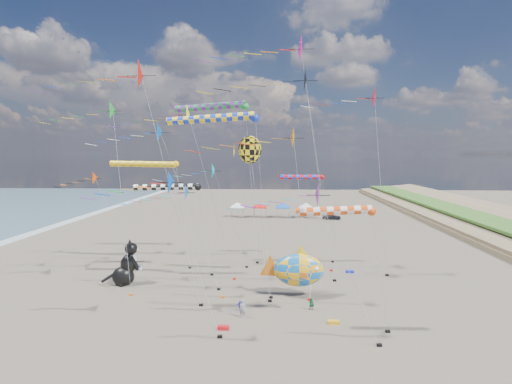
{
  "coord_description": "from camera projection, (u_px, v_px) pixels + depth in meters",
  "views": [
    {
      "loc": [
        2.72,
        -26.6,
        13.8
      ],
      "look_at": [
        0.67,
        12.0,
        10.15
      ],
      "focal_mm": 28.0,
      "sensor_mm": 36.0,
      "label": 1
    }
  ],
  "objects": [
    {
      "name": "ground",
      "position": [
        237.0,
        352.0,
        27.89
      ],
      "size": [
        260.0,
        260.0,
        0.0
      ],
      "primitive_type": "plane",
      "color": "brown",
      "rests_on": "ground"
    },
    {
      "name": "delta_kite_0",
      "position": [
        298.0,
        82.0,
        41.72
      ],
      "size": [
        14.28,
        2.84,
        23.06
      ],
      "color": "black",
      "rests_on": "ground"
    },
    {
      "name": "delta_kite_1",
      "position": [
        322.0,
        200.0,
        27.99
      ],
      "size": [
        9.71,
        1.9,
        11.89
      ],
      "color": "#81228E",
      "rests_on": "ground"
    },
    {
      "name": "delta_kite_2",
      "position": [
        293.0,
        50.0,
        45.11
      ],
      "size": [
        15.92,
        3.26,
        27.44
      ],
      "color": "#D20F87",
      "rests_on": "ground"
    },
    {
      "name": "delta_kite_3",
      "position": [
        96.0,
        181.0,
        48.54
      ],
      "size": [
        8.93,
        1.79,
        11.79
      ],
      "color": "#E84204",
      "rests_on": "ground"
    },
    {
      "name": "delta_kite_4",
      "position": [
        144.0,
        80.0,
        34.76
      ],
      "size": [
        13.68,
        2.83,
        21.95
      ],
      "color": "red",
      "rests_on": "ground"
    },
    {
      "name": "delta_kite_5",
      "position": [
        359.0,
        101.0,
        43.78
      ],
      "size": [
        11.7,
        2.42,
        21.15
      ],
      "color": "red",
      "rests_on": "ground"
    },
    {
      "name": "delta_kite_6",
      "position": [
        94.0,
        112.0,
        37.56
      ],
      "size": [
        9.08,
        2.04,
        19.1
      ],
      "color": "green",
      "rests_on": "ground"
    },
    {
      "name": "delta_kite_7",
      "position": [
        190.0,
        118.0,
        42.66
      ],
      "size": [
        12.32,
        2.47,
        19.19
      ],
      "color": "#FCFF21",
      "rests_on": "ground"
    },
    {
      "name": "delta_kite_8",
      "position": [
        209.0,
        173.0,
        47.87
      ],
      "size": [
        10.75,
        2.07,
        12.89
      ],
      "color": "#0CA0BA",
      "rests_on": "ground"
    },
    {
      "name": "delta_kite_9",
      "position": [
        163.0,
        135.0,
        39.49
      ],
      "size": [
        11.77,
        2.11,
        17.07
      ],
      "color": "#0654B5",
      "rests_on": "ground"
    },
    {
      "name": "delta_kite_10",
      "position": [
        169.0,
        185.0,
        29.21
      ],
      "size": [
        9.11,
        1.96,
        12.86
      ],
      "color": "#0948B5",
      "rests_on": "ground"
    },
    {
      "name": "delta_kite_11",
      "position": [
        271.0,
        142.0,
        35.18
      ],
      "size": [
        11.29,
        2.09,
        16.33
      ],
      "color": "orange",
      "rests_on": "ground"
    },
    {
      "name": "delta_kite_12",
      "position": [
        173.0,
        196.0,
        37.84
      ],
      "size": [
        9.74,
        1.71,
        11.15
      ],
      "color": "blue",
      "rests_on": "ground"
    },
    {
      "name": "windsock_0",
      "position": [
        169.0,
        187.0,
        44.94
      ],
      "size": [
        9.03,
        0.76,
        10.5
      ],
      "color": "black",
      "rests_on": "ground"
    },
    {
      "name": "windsock_1",
      "position": [
        215.0,
        119.0,
        37.03
      ],
      "size": [
        9.96,
        0.8,
        17.53
      ],
      "color": "#1530D4",
      "rests_on": "ground"
    },
    {
      "name": "windsock_2",
      "position": [
        214.0,
        107.0,
        49.2
      ],
      "size": [
        10.42,
        0.93,
        20.12
      ],
      "color": "green",
      "rests_on": "ground"
    },
    {
      "name": "windsock_3",
      "position": [
        338.0,
        212.0,
        30.29
      ],
      "size": [
        7.41,
        0.71,
        9.88
      ],
      "color": "#E84910",
      "rests_on": "ground"
    },
    {
      "name": "windsock_4",
      "position": [
        303.0,
        178.0,
        50.29
      ],
      "size": [
        7.14,
        0.65,
        11.27
      ],
      "color": "red",
      "rests_on": "ground"
    },
    {
      "name": "windsock_5",
      "position": [
        146.0,
        165.0,
        47.51
      ],
      "size": [
        9.74,
        0.75,
        13.02
      ],
      "color": "#F0AC14",
      "rests_on": "ground"
    },
    {
      "name": "angelfish_kite",
      "position": [
        248.0,
        151.0,
        38.2
      ],
      "size": [
        3.74,
        3.02,
        15.57
      ],
      "color": "yellow",
      "rests_on": "ground"
    },
    {
      "name": "cat_inflatable",
      "position": [
        125.0,
        262.0,
        42.19
      ],
      "size": [
        3.96,
        3.05,
        4.79
      ],
      "primitive_type": null,
      "rotation": [
        0.0,
        0.0,
        0.41
      ],
      "color": "black",
      "rests_on": "ground"
    },
    {
      "name": "fish_inflatable",
      "position": [
        298.0,
        270.0,
        38.56
      ],
      "size": [
        6.48,
        2.44,
        5.12
      ],
      "color": "blue",
      "rests_on": "ground"
    },
    {
      "name": "person_adult",
      "position": [
        243.0,
        309.0,
        33.7
      ],
      "size": [
        0.58,
        0.39,
        1.57
      ],
      "primitive_type": "imported",
      "rotation": [
        0.0,
        0.0,
        0.03
      ],
      "color": "#97949F",
      "rests_on": "ground"
    },
    {
      "name": "child_green",
      "position": [
        311.0,
        304.0,
        35.38
      ],
      "size": [
        0.67,
        0.62,
        1.12
      ],
      "primitive_type": "imported",
      "rotation": [
        0.0,
        0.0,
        -0.45
      ],
      "color": "#1D7040",
      "rests_on": "ground"
    },
    {
      "name": "child_blue",
      "position": [
        240.0,
        306.0,
        35.13
      ],
      "size": [
        0.63,
        0.39,
        1.0
      ],
      "primitive_type": "imported",
      "rotation": [
        0.0,
        0.0,
        0.27
      ],
      "color": "#2C22BC",
      "rests_on": "ground"
    },
    {
      "name": "kite_bag_0",
      "position": [
        223.0,
        328.0,
        31.49
      ],
      "size": [
        0.9,
        0.44,
        0.3
      ],
      "primitive_type": "cube",
      "color": "red",
      "rests_on": "ground"
    },
    {
      "name": "kite_bag_1",
      "position": [
        334.0,
        322.0,
        32.5
      ],
      "size": [
        0.9,
        0.44,
        0.3
      ],
      "primitive_type": "cube",
      "color": "orange",
      "rests_on": "ground"
    },
    {
      "name": "kite_bag_2",
      "position": [
        350.0,
        272.0,
        46.57
      ],
      "size": [
        0.9,
        0.44,
        0.3
      ],
      "primitive_type": "cube",
      "color": "#1627E4",
      "rests_on": "ground"
    },
    {
      "name": "tent_row",
      "position": [
        271.0,
        203.0,
        87.16
      ],
      "size": [
        19.2,
        4.2,
        3.8
      ],
      "color": "white",
      "rests_on": "ground"
    },
    {
      "name": "parked_car",
      "position": [
        332.0,
        216.0,
        84.73
      ],
      "size": [
        4.04,
        2.06,
        1.32
      ],
      "primitive_type": "imported",
      "rotation": [
        0.0,
        0.0,
        1.44
      ],
      "color": "#26262D",
      "rests_on": "ground"
    }
  ]
}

